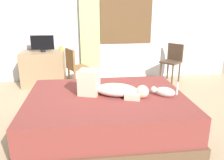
{
  "coord_description": "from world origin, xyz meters",
  "views": [
    {
      "loc": [
        -0.31,
        -2.93,
        1.66
      ],
      "look_at": [
        0.06,
        0.15,
        0.67
      ],
      "focal_mm": 36.85,
      "sensor_mm": 36.0,
      "label": 1
    }
  ],
  "objects_px": {
    "cat": "(164,92)",
    "desk": "(44,69)",
    "bed": "(107,113)",
    "chair_by_desk": "(75,66)",
    "tv_monitor": "(42,43)",
    "person_lying": "(109,87)",
    "chair_spare": "(173,60)",
    "cup": "(61,48)"
  },
  "relations": [
    {
      "from": "cat",
      "to": "desk",
      "type": "height_order",
      "value": "desk"
    },
    {
      "from": "bed",
      "to": "chair_by_desk",
      "type": "bearing_deg",
      "value": 105.2
    },
    {
      "from": "bed",
      "to": "tv_monitor",
      "type": "relative_size",
      "value": 4.52
    },
    {
      "from": "person_lying",
      "to": "bed",
      "type": "bearing_deg",
      "value": 173.08
    },
    {
      "from": "person_lying",
      "to": "chair_spare",
      "type": "xyz_separation_m",
      "value": [
        1.68,
        2.07,
        -0.12
      ]
    },
    {
      "from": "cup",
      "to": "tv_monitor",
      "type": "bearing_deg",
      "value": -166.07
    },
    {
      "from": "cat",
      "to": "chair_by_desk",
      "type": "distance_m",
      "value": 2.24
    },
    {
      "from": "desk",
      "to": "cup",
      "type": "distance_m",
      "value": 0.58
    },
    {
      "from": "desk",
      "to": "tv_monitor",
      "type": "xyz_separation_m",
      "value": [
        0.02,
        -0.0,
        0.55
      ]
    },
    {
      "from": "desk",
      "to": "chair_spare",
      "type": "height_order",
      "value": "chair_spare"
    },
    {
      "from": "bed",
      "to": "desk",
      "type": "height_order",
      "value": "desk"
    },
    {
      "from": "cup",
      "to": "person_lying",
      "type": "bearing_deg",
      "value": -69.65
    },
    {
      "from": "chair_by_desk",
      "to": "cup",
      "type": "bearing_deg",
      "value": 123.28
    },
    {
      "from": "bed",
      "to": "cup",
      "type": "xyz_separation_m",
      "value": [
        -0.78,
        2.21,
        0.53
      ]
    },
    {
      "from": "desk",
      "to": "chair_by_desk",
      "type": "bearing_deg",
      "value": -28.41
    },
    {
      "from": "chair_spare",
      "to": "bed",
      "type": "bearing_deg",
      "value": -129.87
    },
    {
      "from": "person_lying",
      "to": "desk",
      "type": "bearing_deg",
      "value": 119.69
    },
    {
      "from": "chair_by_desk",
      "to": "bed",
      "type": "bearing_deg",
      "value": -74.8
    },
    {
      "from": "bed",
      "to": "chair_by_desk",
      "type": "xyz_separation_m",
      "value": [
        -0.47,
        1.74,
        0.25
      ]
    },
    {
      "from": "tv_monitor",
      "to": "chair_by_desk",
      "type": "relative_size",
      "value": 0.56
    },
    {
      "from": "desk",
      "to": "cup",
      "type": "relative_size",
      "value": 9.13
    },
    {
      "from": "bed",
      "to": "desk",
      "type": "distance_m",
      "value": 2.42
    },
    {
      "from": "tv_monitor",
      "to": "chair_spare",
      "type": "bearing_deg",
      "value": -1.1
    },
    {
      "from": "cup",
      "to": "desk",
      "type": "bearing_deg",
      "value": -166.84
    },
    {
      "from": "chair_by_desk",
      "to": "chair_spare",
      "type": "bearing_deg",
      "value": 8.33
    },
    {
      "from": "cup",
      "to": "chair_spare",
      "type": "xyz_separation_m",
      "value": [
        2.5,
        -0.15,
        -0.28
      ]
    },
    {
      "from": "tv_monitor",
      "to": "cup",
      "type": "xyz_separation_m",
      "value": [
        0.37,
        0.09,
        -0.13
      ]
    },
    {
      "from": "cat",
      "to": "chair_by_desk",
      "type": "height_order",
      "value": "chair_by_desk"
    },
    {
      "from": "desk",
      "to": "person_lying",
      "type": "bearing_deg",
      "value": -60.31
    },
    {
      "from": "chair_spare",
      "to": "chair_by_desk",
      "type": "bearing_deg",
      "value": -171.67
    },
    {
      "from": "cup",
      "to": "cat",
      "type": "bearing_deg",
      "value": -56.72
    },
    {
      "from": "cup",
      "to": "chair_by_desk",
      "type": "bearing_deg",
      "value": -56.72
    },
    {
      "from": "cat",
      "to": "chair_by_desk",
      "type": "bearing_deg",
      "value": 123.28
    },
    {
      "from": "cat",
      "to": "tv_monitor",
      "type": "relative_size",
      "value": 0.66
    },
    {
      "from": "bed",
      "to": "cat",
      "type": "relative_size",
      "value": 6.86
    },
    {
      "from": "bed",
      "to": "tv_monitor",
      "type": "xyz_separation_m",
      "value": [
        -1.15,
        2.12,
        0.67
      ]
    },
    {
      "from": "cup",
      "to": "chair_by_desk",
      "type": "height_order",
      "value": "chair_by_desk"
    },
    {
      "from": "person_lying",
      "to": "chair_spare",
      "type": "relative_size",
      "value": 1.08
    },
    {
      "from": "cat",
      "to": "chair_by_desk",
      "type": "xyz_separation_m",
      "value": [
        -1.23,
        1.87,
        -0.08
      ]
    },
    {
      "from": "cat",
      "to": "chair_spare",
      "type": "relative_size",
      "value": 0.37
    },
    {
      "from": "person_lying",
      "to": "cat",
      "type": "xyz_separation_m",
      "value": [
        0.71,
        -0.12,
        -0.05
      ]
    },
    {
      "from": "bed",
      "to": "chair_by_desk",
      "type": "distance_m",
      "value": 1.82
    }
  ]
}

